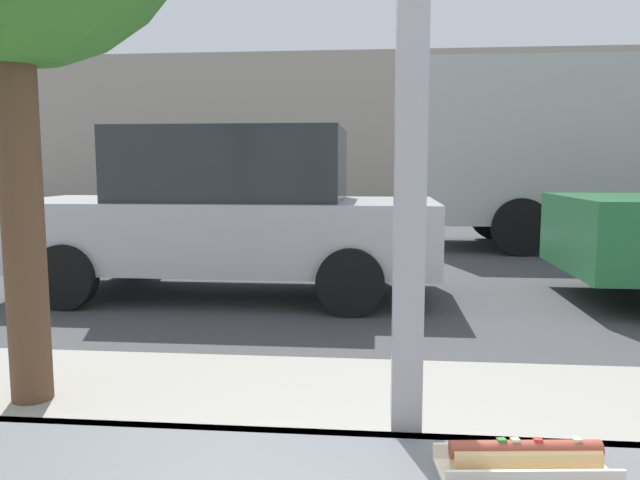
% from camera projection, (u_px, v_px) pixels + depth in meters
% --- Properties ---
extents(ground_plane, '(60.00, 60.00, 0.00)m').
position_uv_depth(ground_plane, '(382.00, 262.00, 9.00)').
color(ground_plane, '#424244').
extents(sidewalk_strip, '(16.00, 2.80, 0.13)m').
position_uv_depth(sidewalk_strip, '(387.00, 475.00, 2.66)').
color(sidewalk_strip, '#9E998E').
rests_on(sidewalk_strip, ground).
extents(building_facade_far, '(28.00, 1.20, 5.45)m').
position_uv_depth(building_facade_far, '(381.00, 129.00, 22.52)').
color(building_facade_far, '#A89E8E').
rests_on(building_facade_far, ground).
extents(hotdog_tray_near, '(0.25, 0.11, 0.05)m').
position_uv_depth(hotdog_tray_near, '(525.00, 459.00, 0.87)').
color(hotdog_tray_near, beige).
rests_on(hotdog_tray_near, window_counter).
extents(parked_car_silver, '(4.49, 1.90, 1.79)m').
position_uv_depth(parked_car_silver, '(228.00, 212.00, 6.63)').
color(parked_car_silver, '#BCBCC1').
rests_on(parked_car_silver, ground).
extents(box_truck, '(6.39, 2.44, 3.07)m').
position_uv_depth(box_truck, '(599.00, 150.00, 10.36)').
color(box_truck, beige).
rests_on(box_truck, ground).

